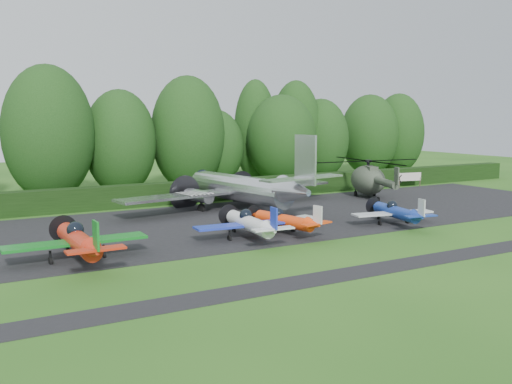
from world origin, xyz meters
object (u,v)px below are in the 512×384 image
sign_board (410,177)px  light_plane_white (249,223)px  light_plane_blue (396,212)px  helicopter (368,177)px  light_plane_red (78,240)px  transport_plane (241,188)px  light_plane_orange (284,220)px

sign_board → light_plane_white: bearing=-161.9°
light_plane_blue → helicopter: 14.72m
light_plane_white → light_plane_red: bearing=178.3°
transport_plane → light_plane_white: 11.99m
light_plane_red → light_plane_blue: bearing=-0.5°
light_plane_red → light_plane_white: size_ratio=1.11×
transport_plane → sign_board: 24.86m
light_plane_red → light_plane_blue: light_plane_red is taller
light_plane_orange → light_plane_blue: 9.18m
transport_plane → light_plane_orange: (-2.24, -10.51, -0.93)m
transport_plane → sign_board: transport_plane is taller
light_plane_red → helicopter: helicopter is taller
light_plane_white → light_plane_orange: 2.88m
light_plane_red → sign_board: 43.62m
light_plane_blue → sign_board: 24.05m
light_plane_red → helicopter: 33.16m
light_plane_white → helicopter: size_ratio=0.55×
light_plane_red → sign_board: light_plane_red is taller
light_plane_blue → light_plane_orange: bearing=161.9°
light_plane_red → light_plane_blue: size_ratio=1.23×
light_plane_red → light_plane_white: (11.11, 0.42, -0.13)m
light_plane_red → transport_plane: bearing=35.5°
light_plane_orange → helicopter: size_ratio=0.49×
transport_plane → light_plane_orange: transport_plane is taller
sign_board → transport_plane: bearing=-178.7°
transport_plane → light_plane_white: transport_plane is taller
light_plane_white → sign_board: size_ratio=2.53×
light_plane_red → light_plane_white: light_plane_red is taller
light_plane_blue → sign_board: light_plane_blue is taller
helicopter → light_plane_red: bearing=179.7°
light_plane_blue → sign_board: size_ratio=2.29×
light_plane_blue → light_plane_white: bearing=165.2°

